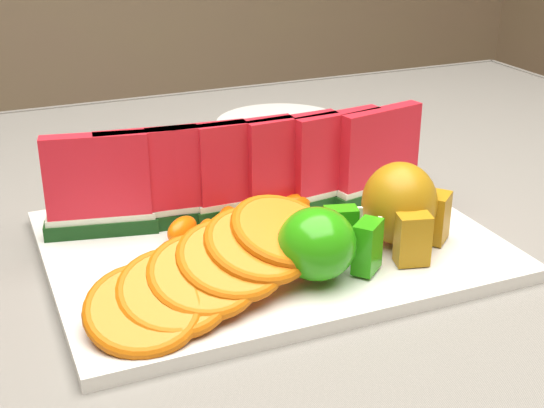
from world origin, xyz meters
The scene contains 10 objects.
table centered at (0.00, 0.00, 0.65)m, with size 1.40×0.90×0.75m.
tablecloth centered at (0.00, 0.00, 0.72)m, with size 1.53×1.03×0.20m.
platter centered at (0.06, -0.06, 0.76)m, with size 0.40×0.30×0.01m.
apple_cluster centered at (0.08, -0.14, 0.80)m, with size 0.10×0.08×0.06m.
pear_cluster centered at (0.17, -0.11, 0.81)m, with size 0.09×0.09×0.08m.
side_plate centered at (0.22, 0.28, 0.76)m, with size 0.21×0.21×0.01m.
watermelon_row centered at (0.06, 0.00, 0.82)m, with size 0.39×0.07×0.10m.
orange_fan_front centered at (-0.02, -0.14, 0.80)m, with size 0.24×0.15×0.06m.
orange_fan_back centered at (0.02, 0.07, 0.79)m, with size 0.23×0.09×0.04m.
tangerine_segments centered at (0.05, -0.03, 0.78)m, with size 0.16×0.06×0.02m.
Camera 1 is at (-0.18, -0.64, 1.08)m, focal length 50.00 mm.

